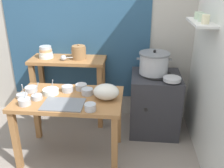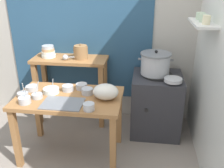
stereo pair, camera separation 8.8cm
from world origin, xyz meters
TOP-DOWN VIEW (x-y plane):
  - ground_plane at (0.00, 0.00)m, footprint 9.00×9.00m
  - wall_back at (0.08, 1.10)m, footprint 4.40×0.12m
  - wall_right at (1.40, 0.20)m, footprint 0.30×3.20m
  - prep_table at (-0.05, 0.10)m, footprint 1.10×0.66m
  - back_shelf_table at (-0.24, 0.83)m, footprint 0.96×0.40m
  - stove_block at (0.88, 0.70)m, footprint 0.60×0.61m
  - steamer_pot at (0.84, 0.72)m, footprint 0.41×0.37m
  - clay_pot at (-0.09, 0.83)m, footprint 0.18×0.18m
  - bowl_stack_enamel at (-0.52, 0.84)m, footprint 0.18×0.18m
  - ladle at (-0.26, 0.75)m, footprint 0.29×0.10m
  - serving_tray at (-0.06, -0.07)m, footprint 0.40×0.28m
  - plastic_bag at (0.34, 0.09)m, footprint 0.26×0.21m
  - wide_pan at (1.04, 0.50)m, footprint 0.20×0.20m
  - prep_bowl_0 at (0.13, 0.18)m, footprint 0.12×0.12m
  - prep_bowl_1 at (-0.44, -0.10)m, footprint 0.12×0.12m
  - prep_bowl_2 at (0.04, 0.30)m, footprint 0.12×0.12m
  - prep_bowl_3 at (-0.26, 0.16)m, footprint 0.17×0.17m
  - prep_bowl_4 at (-0.52, 0.04)m, footprint 0.11×0.11m
  - prep_bowl_5 at (0.22, -0.16)m, footprint 0.11×0.11m
  - prep_bowl_6 at (-0.49, 0.20)m, footprint 0.13×0.13m
  - prep_bowl_7 at (-0.10, 0.23)m, footprint 0.12×0.12m
  - prep_bowl_8 at (-0.36, 0.02)m, footprint 0.11×0.11m

SIDE VIEW (x-z plane):
  - ground_plane at x=0.00m, z-range 0.00..0.00m
  - stove_block at x=0.88m, z-range -0.01..0.77m
  - prep_table at x=-0.05m, z-range 0.25..0.97m
  - back_shelf_table at x=-0.24m, z-range 0.23..1.13m
  - serving_tray at x=-0.06m, z-range 0.72..0.73m
  - prep_bowl_4 at x=-0.52m, z-range 0.66..0.83m
  - prep_bowl_8 at x=-0.36m, z-range 0.66..0.84m
  - prep_bowl_6 at x=-0.49m, z-range 0.72..0.77m
  - prep_bowl_3 at x=-0.26m, z-range 0.67..0.84m
  - prep_bowl_2 at x=0.04m, z-range 0.72..0.79m
  - prep_bowl_7 at x=-0.10m, z-range 0.72..0.79m
  - prep_bowl_0 at x=0.13m, z-range 0.72..0.79m
  - prep_bowl_1 at x=-0.44m, z-range 0.67..0.84m
  - prep_bowl_5 at x=0.22m, z-range 0.72..0.79m
  - plastic_bag at x=0.34m, z-range 0.72..0.88m
  - wide_pan at x=1.04m, z-range 0.78..0.82m
  - steamer_pot at x=0.84m, z-range 0.76..1.06m
  - ladle at x=-0.26m, z-range 0.90..0.97m
  - bowl_stack_enamel at x=-0.52m, z-range 0.89..1.05m
  - clay_pot at x=-0.09m, z-range 0.89..1.08m
  - wall_right at x=1.40m, z-range 0.00..2.60m
  - wall_back at x=0.08m, z-range 0.00..2.60m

